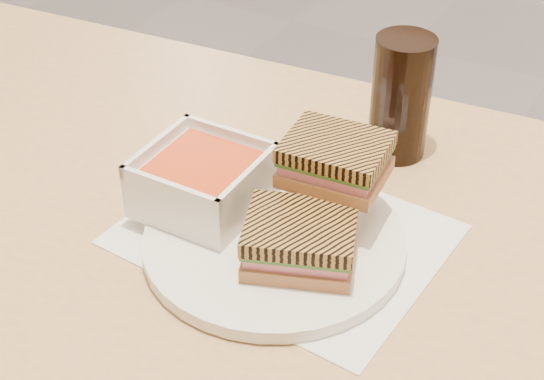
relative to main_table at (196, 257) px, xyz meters
The scene contains 7 objects.
main_table is the anchor object (origin of this frame).
tray_liner 0.19m from the main_table, ahead, with size 0.37×0.30×0.00m.
plate 0.20m from the main_table, 19.38° to the right, with size 0.29×0.29×0.02m.
soup_bowl 0.17m from the main_table, 40.43° to the right, with size 0.13×0.13×0.07m.
panini_lower 0.25m from the main_table, 20.63° to the right, with size 0.14×0.13×0.05m.
panini_upper 0.28m from the main_table, ahead, with size 0.12×0.10×0.05m.
cola_glass 0.34m from the main_table, 46.39° to the left, with size 0.08×0.08×0.16m.
Camera 1 is at (0.35, -2.62, 1.34)m, focal length 52.94 mm.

